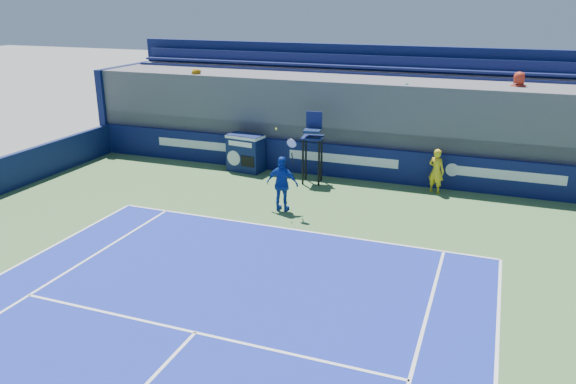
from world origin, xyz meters
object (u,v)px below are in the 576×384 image
at_px(ball_person, 436,171).
at_px(match_clock, 246,152).
at_px(tennis_player, 282,184).
at_px(umpire_chair, 313,140).

height_order(ball_person, match_clock, ball_person).
xyz_separation_m(match_clock, tennis_player, (2.79, -3.41, 0.12)).
height_order(umpire_chair, tennis_player, tennis_player).
xyz_separation_m(match_clock, umpire_chair, (2.76, -0.43, 0.79)).
relative_size(umpire_chair, tennis_player, 0.96).
height_order(ball_person, umpire_chair, umpire_chair).
bearing_deg(tennis_player, umpire_chair, 90.57).
xyz_separation_m(ball_person, tennis_player, (-4.14, -3.34, 0.10)).
bearing_deg(ball_person, match_clock, 20.67).
distance_m(ball_person, umpire_chair, 4.26).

